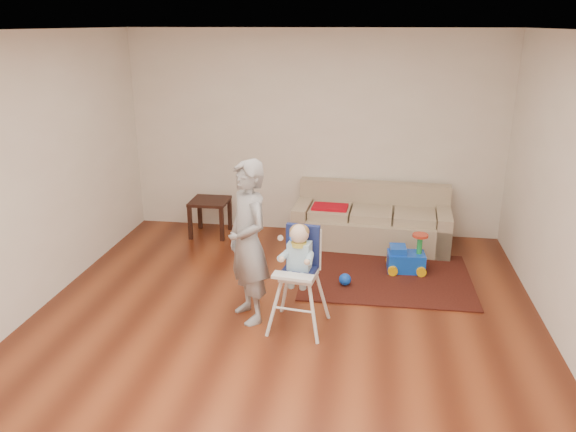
# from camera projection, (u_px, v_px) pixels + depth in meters

# --- Properties ---
(ground) EXTENTS (5.50, 5.50, 0.00)m
(ground) POSITION_uv_depth(u_px,v_px,m) (282.00, 329.00, 5.33)
(ground) COLOR #4C1D0E
(ground) RESTS_ON ground
(room_envelope) EXTENTS (5.04, 5.52, 2.72)m
(room_envelope) POSITION_uv_depth(u_px,v_px,m) (290.00, 123.00, 5.21)
(room_envelope) COLOR silver
(room_envelope) RESTS_ON ground
(sofa) EXTENTS (2.02, 0.92, 0.76)m
(sofa) POSITION_uv_depth(u_px,v_px,m) (372.00, 217.00, 7.24)
(sofa) COLOR tan
(sofa) RESTS_ON ground
(side_table) EXTENTS (0.49, 0.49, 0.49)m
(side_table) POSITION_uv_depth(u_px,v_px,m) (210.00, 217.00, 7.64)
(side_table) COLOR black
(side_table) RESTS_ON ground
(area_rug) EXTENTS (1.92, 1.45, 0.02)m
(area_rug) POSITION_uv_depth(u_px,v_px,m) (386.00, 277.00, 6.40)
(area_rug) COLOR black
(area_rug) RESTS_ON ground
(ride_on_toy) EXTENTS (0.44, 0.33, 0.46)m
(ride_on_toy) POSITION_uv_depth(u_px,v_px,m) (407.00, 252.00, 6.48)
(ride_on_toy) COLOR blue
(ride_on_toy) RESTS_ON area_rug
(toy_ball) EXTENTS (0.13, 0.13, 0.13)m
(toy_ball) POSITION_uv_depth(u_px,v_px,m) (345.00, 279.00, 6.17)
(toy_ball) COLOR blue
(toy_ball) RESTS_ON area_rug
(high_chair) EXTENTS (0.54, 0.54, 1.05)m
(high_chair) POSITION_uv_depth(u_px,v_px,m) (299.00, 279.00, 5.21)
(high_chair) COLOR silver
(high_chair) RESTS_ON ground
(adult) EXTENTS (0.65, 0.69, 1.59)m
(adult) POSITION_uv_depth(u_px,v_px,m) (248.00, 242.00, 5.29)
(adult) COLOR gray
(adult) RESTS_ON ground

